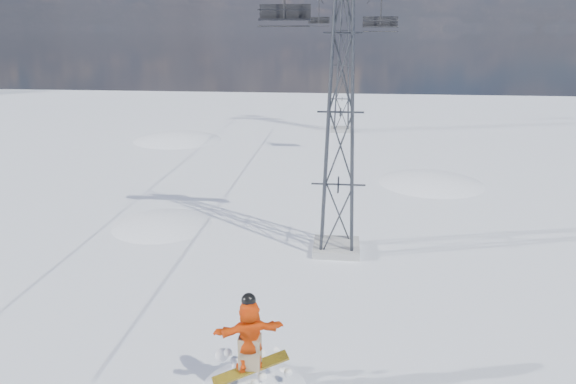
% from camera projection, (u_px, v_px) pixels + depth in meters
% --- Properties ---
extents(ground, '(120.00, 120.00, 0.00)m').
position_uv_depth(ground, '(299.00, 381.00, 12.79)').
color(ground, white).
rests_on(ground, ground).
extents(snow_terrain, '(39.00, 37.00, 22.00)m').
position_uv_depth(snow_terrain, '(257.00, 295.00, 36.31)').
color(snow_terrain, white).
rests_on(snow_terrain, ground).
extents(lift_tower_near, '(5.20, 1.80, 11.43)m').
position_uv_depth(lift_tower_near, '(340.00, 113.00, 18.63)').
color(lift_tower_near, '#999999').
rests_on(lift_tower_near, ground).
extents(lift_tower_far, '(5.20, 1.80, 11.43)m').
position_uv_depth(lift_tower_far, '(343.00, 66.00, 42.31)').
color(lift_tower_far, '#999999').
rests_on(lift_tower_far, ground).
extents(lift_chair_near, '(1.94, 0.56, 2.41)m').
position_uv_depth(lift_chair_near, '(285.00, 14.00, 19.17)').
color(lift_chair_near, black).
rests_on(lift_chair_near, ground).
extents(lift_chair_mid, '(2.14, 0.62, 2.66)m').
position_uv_depth(lift_chair_mid, '(380.00, 23.00, 31.37)').
color(lift_chair_mid, black).
rests_on(lift_chair_mid, ground).
extents(lift_chair_far, '(1.84, 0.53, 2.28)m').
position_uv_depth(lift_chair_far, '(319.00, 21.00, 43.89)').
color(lift_chair_far, black).
rests_on(lift_chair_far, ground).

